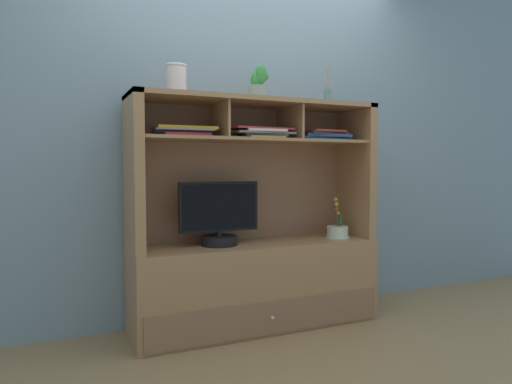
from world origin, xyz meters
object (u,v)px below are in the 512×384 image
object	(u,v)px
tv_monitor	(219,219)
potted_orchid	(337,231)
diffuser_bottle	(328,96)
magazine_stack_left	(322,136)
magazine_stack_centre	(261,133)
potted_succulent	(258,84)
ceramic_vase	(176,79)
media_console	(255,258)
magazine_stack_right	(183,132)

from	to	relation	value
tv_monitor	potted_orchid	size ratio (longest dim) A/B	1.84
tv_monitor	diffuser_bottle	size ratio (longest dim) A/B	1.98
magazine_stack_left	diffuser_bottle	size ratio (longest dim) A/B	1.52
potted_orchid	diffuser_bottle	xyz separation A→B (m)	(-0.08, 0.02, 0.95)
tv_monitor	magazine_stack_centre	world-z (taller)	magazine_stack_centre
potted_succulent	ceramic_vase	distance (m)	0.54
tv_monitor	diffuser_bottle	bearing A→B (deg)	-1.88
potted_orchid	tv_monitor	bearing A→B (deg)	176.86
magazine_stack_left	potted_succulent	distance (m)	0.59
tv_monitor	magazine_stack_left	world-z (taller)	magazine_stack_left
tv_monitor	ceramic_vase	xyz separation A→B (m)	(-0.28, -0.02, 0.86)
media_console	magazine_stack_centre	bearing A→B (deg)	-73.96
potted_succulent	diffuser_bottle	bearing A→B (deg)	0.22
magazine_stack_right	diffuser_bottle	size ratio (longest dim) A/B	1.43
potted_orchid	magazine_stack_centre	xyz separation A→B (m)	(-0.60, 0.00, 0.68)
media_console	magazine_stack_left	bearing A→B (deg)	-2.23
media_console	magazine_stack_right	distance (m)	0.96
magazine_stack_centre	diffuser_bottle	xyz separation A→B (m)	(0.52, 0.02, 0.27)
diffuser_bottle	potted_succulent	xyz separation A→B (m)	(-0.53, -0.00, 0.05)
tv_monitor	magazine_stack_right	distance (m)	0.60
media_console	potted_orchid	size ratio (longest dim) A/B	5.75
magazine_stack_left	ceramic_vase	distance (m)	1.08
tv_monitor	magazine_stack_right	size ratio (longest dim) A/B	1.38
magazine_stack_centre	ceramic_vase	bearing A→B (deg)	177.23
media_console	tv_monitor	size ratio (longest dim) A/B	3.13
magazine_stack_left	magazine_stack_centre	world-z (taller)	same
magazine_stack_centre	tv_monitor	bearing A→B (deg)	170.23
potted_orchid	ceramic_vase	bearing A→B (deg)	178.64
ceramic_vase	magazine_stack_left	bearing A→B (deg)	0.51
magazine_stack_left	magazine_stack_centre	distance (m)	0.48
magazine_stack_right	potted_succulent	xyz separation A→B (m)	(0.50, -0.02, 0.32)
magazine_stack_centre	magazine_stack_right	bearing A→B (deg)	175.80
potted_orchid	ceramic_vase	xyz separation A→B (m)	(-1.15, 0.03, 0.98)
magazine_stack_right	ceramic_vase	world-z (taller)	ceramic_vase
potted_succulent	tv_monitor	bearing A→B (deg)	173.89
potted_orchid	potted_succulent	distance (m)	1.17
media_console	tv_monitor	world-z (taller)	media_console
diffuser_bottle	potted_succulent	bearing A→B (deg)	-179.78
media_console	magazine_stack_centre	distance (m)	0.83
magazine_stack_centre	ceramic_vase	world-z (taller)	ceramic_vase
media_console	potted_succulent	size ratio (longest dim) A/B	7.42
potted_orchid	ceramic_vase	distance (m)	1.51
magazine_stack_right	potted_succulent	size ratio (longest dim) A/B	1.72
magazine_stack_left	diffuser_bottle	xyz separation A→B (m)	(0.04, -0.01, 0.27)
potted_succulent	magazine_stack_left	bearing A→B (deg)	1.93
diffuser_bottle	ceramic_vase	distance (m)	1.07
magazine_stack_left	diffuser_bottle	bearing A→B (deg)	-21.55
magazine_stack_left	potted_succulent	xyz separation A→B (m)	(-0.49, -0.02, 0.32)
magazine_stack_right	potted_succulent	distance (m)	0.59
media_console	magazine_stack_right	size ratio (longest dim) A/B	4.31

